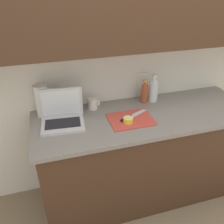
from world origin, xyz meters
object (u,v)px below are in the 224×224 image
object	(u,v)px
laptop	(62,115)
cutting_board	(131,119)
bottle_green_soda	(154,89)
bottle_oil_tall	(144,92)
knife	(129,117)
measuring_cup	(93,104)
lemon_half_cut	(128,120)
paper_towel_roll	(43,101)

from	to	relation	value
laptop	cutting_board	size ratio (longest dim) A/B	1.01
bottle_green_soda	bottle_oil_tall	xyz separation A→B (m)	(-0.09, -0.00, -0.02)
cutting_board	bottle_oil_tall	distance (m)	0.35
bottle_oil_tall	knife	bearing A→B (deg)	-133.79
bottle_oil_tall	measuring_cup	world-z (taller)	bottle_oil_tall
lemon_half_cut	paper_towel_roll	size ratio (longest dim) A/B	0.29
cutting_board	lemon_half_cut	world-z (taller)	lemon_half_cut
bottle_oil_tall	bottle_green_soda	bearing A→B (deg)	0.00
bottle_oil_tall	paper_towel_roll	xyz separation A→B (m)	(-0.87, 0.01, 0.04)
laptop	lemon_half_cut	world-z (taller)	laptop
bottle_green_soda	bottle_oil_tall	distance (m)	0.09
cutting_board	knife	xyz separation A→B (m)	(-0.01, 0.02, 0.01)
laptop	bottle_green_soda	bearing A→B (deg)	14.36
laptop	cutting_board	bearing A→B (deg)	-7.40
lemon_half_cut	bottle_oil_tall	size ratio (longest dim) A/B	0.35
laptop	paper_towel_roll	size ratio (longest dim) A/B	1.30
knife	bottle_oil_tall	size ratio (longest dim) A/B	1.22
knife	bottle_oil_tall	xyz separation A→B (m)	(0.22, 0.23, 0.08)
laptop	paper_towel_roll	xyz separation A→B (m)	(-0.13, 0.15, 0.07)
cutting_board	bottle_oil_tall	size ratio (longest dim) A/B	1.58
knife	measuring_cup	world-z (taller)	measuring_cup
paper_towel_roll	cutting_board	bearing A→B (deg)	-21.85
measuring_cup	paper_towel_roll	size ratio (longest dim) A/B	0.38
bottle_oil_tall	laptop	bearing A→B (deg)	-169.65
paper_towel_roll	lemon_half_cut	bearing A→B (deg)	-25.93
knife	paper_towel_roll	size ratio (longest dim) A/B	0.99
lemon_half_cut	knife	bearing A→B (deg)	61.33
cutting_board	knife	size ratio (longest dim) A/B	1.30
bottle_green_soda	knife	bearing A→B (deg)	-143.09
laptop	knife	world-z (taller)	laptop
lemon_half_cut	bottle_green_soda	distance (m)	0.46
laptop	bottle_oil_tall	distance (m)	0.76
laptop	bottle_green_soda	distance (m)	0.84
laptop	bottle_green_soda	xyz separation A→B (m)	(0.83, 0.14, 0.05)
cutting_board	bottle_oil_tall	bearing A→B (deg)	48.91
cutting_board	bottle_oil_tall	world-z (taller)	bottle_oil_tall
laptop	paper_towel_roll	distance (m)	0.21
knife	cutting_board	bearing A→B (deg)	-100.22
laptop	paper_towel_roll	bearing A→B (deg)	136.76
knife	bottle_oil_tall	distance (m)	0.33
knife	bottle_green_soda	bearing A→B (deg)	10.65
bottle_green_soda	paper_towel_roll	distance (m)	0.96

